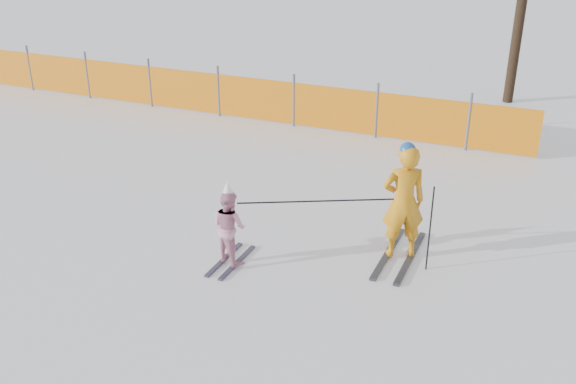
# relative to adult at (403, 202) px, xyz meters

# --- Properties ---
(ground) EXTENTS (120.00, 120.00, 0.00)m
(ground) POSITION_rel_adult_xyz_m (-1.58, -1.04, -0.90)
(ground) COLOR white
(ground) RESTS_ON ground
(adult) EXTENTS (0.75, 1.65, 1.82)m
(adult) POSITION_rel_adult_xyz_m (0.00, 0.00, 0.00)
(adult) COLOR black
(adult) RESTS_ON ground
(child) EXTENTS (0.66, 1.05, 1.30)m
(child) POSITION_rel_adult_xyz_m (-2.24, -1.15, -0.31)
(child) COLOR black
(child) RESTS_ON ground
(ski_poles) EXTENTS (2.60, 1.06, 1.31)m
(ski_poles) POSITION_rel_adult_xyz_m (-0.55, -0.44, -0.06)
(ski_poles) COLOR black
(ski_poles) RESTS_ON ground
(safety_fence) EXTENTS (15.47, 0.06, 1.25)m
(safety_fence) POSITION_rel_adult_xyz_m (-6.19, 5.00, -0.35)
(safety_fence) COLOR #595960
(safety_fence) RESTS_ON ground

